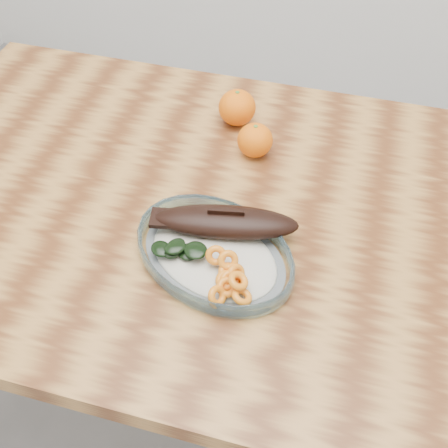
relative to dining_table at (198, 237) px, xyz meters
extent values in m
plane|color=slate|center=(0.00, 0.00, -0.65)|extent=(3.00, 3.00, 0.00)
cube|color=#5C3015|center=(0.00, 0.00, 0.08)|extent=(1.20, 0.80, 0.04)
cylinder|color=brown|center=(-0.54, 0.34, -0.30)|extent=(0.06, 0.06, 0.71)
cylinder|color=brown|center=(0.54, 0.34, -0.30)|extent=(0.06, 0.06, 0.71)
ellipsoid|color=white|center=(0.07, -0.12, 0.10)|extent=(0.61, 0.53, 0.01)
torus|color=#8FC5DE|center=(0.07, -0.12, 0.11)|extent=(0.66, 0.66, 0.03)
ellipsoid|color=silver|center=(0.07, -0.12, 0.12)|extent=(0.54, 0.47, 0.02)
ellipsoid|color=black|center=(0.07, -0.07, 0.15)|extent=(0.25, 0.11, 0.04)
ellipsoid|color=black|center=(0.07, -0.07, 0.14)|extent=(0.21, 0.09, 0.02)
cube|color=black|center=(-0.03, -0.08, 0.15)|extent=(0.05, 0.05, 0.01)
cube|color=black|center=(0.07, -0.07, 0.17)|extent=(0.06, 0.02, 0.02)
torus|color=orange|center=(0.11, -0.17, 0.14)|extent=(0.04, 0.04, 0.03)
torus|color=orange|center=(0.11, -0.16, 0.14)|extent=(0.04, 0.04, 0.03)
torus|color=orange|center=(0.12, -0.17, 0.14)|extent=(0.04, 0.04, 0.03)
torus|color=orange|center=(0.10, -0.17, 0.14)|extent=(0.04, 0.04, 0.03)
torus|color=orange|center=(0.11, -0.19, 0.14)|extent=(0.04, 0.04, 0.03)
torus|color=orange|center=(0.10, -0.21, 0.14)|extent=(0.03, 0.04, 0.04)
torus|color=orange|center=(0.13, -0.20, 0.14)|extent=(0.05, 0.05, 0.03)
torus|color=orange|center=(0.10, -0.16, 0.14)|extent=(0.04, 0.04, 0.03)
torus|color=orange|center=(0.12, -0.18, 0.15)|extent=(0.05, 0.05, 0.03)
torus|color=orange|center=(0.10, -0.15, 0.15)|extent=(0.04, 0.04, 0.04)
torus|color=orange|center=(0.08, -0.14, 0.15)|extent=(0.05, 0.04, 0.04)
ellipsoid|color=black|center=(-0.01, -0.14, 0.14)|extent=(0.05, 0.05, 0.01)
ellipsoid|color=black|center=(0.03, -0.13, 0.14)|extent=(0.05, 0.05, 0.01)
ellipsoid|color=black|center=(0.00, -0.14, 0.14)|extent=(0.04, 0.04, 0.01)
ellipsoid|color=black|center=(0.01, -0.14, 0.15)|extent=(0.04, 0.04, 0.01)
ellipsoid|color=black|center=(0.04, -0.14, 0.15)|extent=(0.05, 0.05, 0.01)
ellipsoid|color=black|center=(0.01, -0.14, 0.15)|extent=(0.04, 0.04, 0.01)
sphere|color=#F44004|center=(0.01, 0.24, 0.14)|extent=(0.08, 0.08, 0.08)
sphere|color=#F44004|center=(0.07, 0.15, 0.13)|extent=(0.07, 0.07, 0.07)
camera|label=1|loc=(0.23, -0.67, 0.81)|focal=45.00mm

